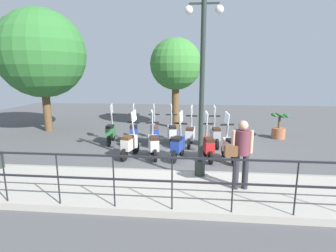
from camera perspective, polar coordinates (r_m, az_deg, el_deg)
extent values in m
plane|color=#4C4C4F|center=(9.30, 2.96, -5.74)|extent=(28.00, 28.00, 0.00)
cube|color=#A39E93|center=(6.29, 1.62, -13.78)|extent=(2.20, 20.00, 0.15)
cube|color=gray|center=(7.25, 2.19, -10.23)|extent=(0.10, 20.00, 0.15)
cube|color=black|center=(4.95, 0.91, -6.94)|extent=(0.04, 16.00, 0.04)
cube|color=black|center=(5.12, 0.89, -11.96)|extent=(0.04, 16.00, 0.04)
cylinder|color=black|center=(5.47, 26.11, -12.20)|extent=(0.03, 0.03, 1.05)
cylinder|color=black|center=(5.18, 13.91, -12.64)|extent=(0.03, 0.03, 1.05)
cylinder|color=black|center=(5.14, 0.89, -12.50)|extent=(0.03, 0.03, 1.05)
cylinder|color=black|center=(5.34, -11.69, -11.77)|extent=(0.03, 0.03, 1.05)
cylinder|color=black|center=(5.77, -22.80, -10.66)|extent=(0.03, 0.03, 1.05)
cylinder|color=black|center=(6.38, -32.01, -9.44)|extent=(0.03, 0.03, 1.05)
cylinder|color=#232D28|center=(6.92, 6.95, -8.99)|extent=(0.26, 0.26, 0.40)
cylinder|color=#232D28|center=(6.49, 7.38, 7.87)|extent=(0.12, 0.12, 4.42)
cube|color=#232D28|center=(6.66, 7.86, 24.95)|extent=(0.04, 0.70, 0.04)
sphere|color=white|center=(6.65, 11.12, 23.63)|extent=(0.20, 0.20, 0.20)
sphere|color=white|center=(6.63, 4.52, 23.84)|extent=(0.20, 0.20, 0.20)
cylinder|color=#28282D|center=(6.30, 16.47, -9.47)|extent=(0.14, 0.14, 0.82)
cylinder|color=#28282D|center=(6.23, 14.53, -9.59)|extent=(0.14, 0.14, 0.82)
cylinder|color=brown|center=(6.05, 15.85, -3.46)|extent=(0.36, 0.36, 0.55)
sphere|color=tan|center=(5.97, 16.06, 0.11)|extent=(0.22, 0.22, 0.22)
cylinder|color=tan|center=(6.11, 17.65, -3.28)|extent=(0.09, 0.09, 0.52)
cylinder|color=tan|center=(5.99, 14.04, -3.37)|extent=(0.09, 0.09, 0.52)
cube|color=brown|center=(5.98, 13.53, -5.27)|extent=(0.18, 0.30, 0.24)
cylinder|color=brown|center=(13.77, -24.84, 3.37)|extent=(0.36, 0.36, 2.11)
sphere|color=#2D6B2D|center=(13.69, -25.77, 13.98)|extent=(3.99, 3.99, 3.99)
cylinder|color=brown|center=(13.22, 1.62, 4.40)|extent=(0.36, 0.36, 2.23)
sphere|color=#387A33|center=(13.13, 1.68, 13.35)|extent=(2.52, 2.52, 2.52)
cylinder|color=#9E5B3D|center=(12.12, 22.88, -1.45)|extent=(0.56, 0.56, 0.45)
cylinder|color=brown|center=(12.03, 23.05, 0.76)|extent=(0.10, 0.10, 0.50)
ellipsoid|color=#235B28|center=(12.22, 22.82, 2.36)|extent=(0.56, 0.16, 0.10)
ellipsoid|color=#235B28|center=(11.75, 23.53, 1.96)|extent=(0.56, 0.16, 0.10)
ellipsoid|color=#235B28|center=(11.91, 22.02, 2.20)|extent=(0.56, 0.16, 0.10)
ellipsoid|color=#235B28|center=(12.06, 24.30, 2.13)|extent=(0.56, 0.16, 0.10)
ellipsoid|color=#235B28|center=(12.10, 22.10, 2.33)|extent=(0.56, 0.16, 0.10)
ellipsoid|color=#235B28|center=(11.87, 24.25, 1.99)|extent=(0.56, 0.16, 0.10)
cylinder|color=black|center=(8.94, 12.17, -5.38)|extent=(0.41, 0.18, 0.40)
cylinder|color=black|center=(8.22, 14.29, -7.01)|extent=(0.41, 0.18, 0.40)
cube|color=beige|center=(8.42, 13.49, -4.52)|extent=(0.65, 0.42, 0.36)
cube|color=beige|center=(8.67, 12.76, -3.87)|extent=(0.19, 0.32, 0.44)
cube|color=black|center=(8.30, 13.75, -3.12)|extent=(0.45, 0.35, 0.10)
cylinder|color=gray|center=(8.64, 12.71, -1.50)|extent=(0.19, 0.11, 0.55)
cube|color=black|center=(8.58, 12.80, 0.29)|extent=(0.17, 0.44, 0.05)
cube|color=silver|center=(8.60, 12.71, 1.67)|extent=(0.38, 0.13, 0.42)
cylinder|color=black|center=(8.96, 8.04, -5.19)|extent=(0.41, 0.14, 0.40)
cylinder|color=black|center=(8.19, 9.24, -6.85)|extent=(0.41, 0.14, 0.40)
cube|color=#B21E1E|center=(8.42, 8.79, -4.34)|extent=(0.64, 0.37, 0.36)
cube|color=#B21E1E|center=(8.68, 8.38, -3.69)|extent=(0.17, 0.32, 0.44)
cube|color=black|center=(8.29, 8.95, -2.94)|extent=(0.44, 0.32, 0.10)
cylinder|color=gray|center=(8.65, 8.37, -1.32)|extent=(0.19, 0.10, 0.55)
cube|color=black|center=(8.60, 8.42, 0.47)|extent=(0.13, 0.44, 0.05)
cube|color=silver|center=(8.62, 8.37, 1.85)|extent=(0.39, 0.09, 0.42)
cylinder|color=black|center=(8.95, 2.96, -5.12)|extent=(0.41, 0.17, 0.40)
cylinder|color=black|center=(8.19, 1.34, -6.71)|extent=(0.41, 0.17, 0.40)
cube|color=navy|center=(8.41, 2.03, -4.22)|extent=(0.65, 0.41, 0.36)
cube|color=navy|center=(8.67, 2.60, -3.60)|extent=(0.19, 0.32, 0.44)
cube|color=black|center=(8.28, 1.90, -2.82)|extent=(0.45, 0.35, 0.10)
cylinder|color=gray|center=(8.64, 2.73, -1.23)|extent=(0.19, 0.11, 0.55)
cube|color=black|center=(8.58, 2.75, 0.56)|extent=(0.16, 0.44, 0.05)
cube|color=silver|center=(8.60, 2.88, 1.94)|extent=(0.38, 0.12, 0.42)
cylinder|color=black|center=(9.09, -3.48, -4.85)|extent=(0.41, 0.18, 0.40)
cylinder|color=black|center=(8.30, -2.82, -6.46)|extent=(0.41, 0.18, 0.40)
cube|color=#B7BCC6|center=(8.53, -3.11, -3.99)|extent=(0.65, 0.43, 0.36)
cube|color=#B7BCC6|center=(8.81, -3.34, -3.36)|extent=(0.20, 0.32, 0.44)
cube|color=black|center=(8.41, -3.07, -2.61)|extent=(0.45, 0.36, 0.10)
cylinder|color=gray|center=(8.78, -3.42, -1.03)|extent=(0.19, 0.12, 0.55)
cube|color=black|center=(8.72, -3.44, 0.74)|extent=(0.18, 0.44, 0.05)
cube|color=silver|center=(8.75, -3.50, 2.10)|extent=(0.38, 0.13, 0.42)
cylinder|color=black|center=(9.16, -7.02, -4.78)|extent=(0.41, 0.17, 0.40)
cylinder|color=black|center=(8.46, -9.53, -6.25)|extent=(0.41, 0.17, 0.40)
cube|color=beige|center=(8.66, -8.54, -3.87)|extent=(0.65, 0.42, 0.36)
cube|color=beige|center=(8.90, -7.67, -3.29)|extent=(0.19, 0.32, 0.44)
cube|color=#4C2D19|center=(8.54, -8.81, -2.50)|extent=(0.45, 0.35, 0.10)
cylinder|color=gray|center=(8.87, -7.55, -0.98)|extent=(0.19, 0.11, 0.55)
cube|color=black|center=(8.82, -7.60, 0.77)|extent=(0.17, 0.44, 0.05)
cube|color=silver|center=(8.83, -7.46, 2.11)|extent=(0.38, 0.12, 0.42)
cylinder|color=black|center=(10.52, 9.75, -2.72)|extent=(0.41, 0.12, 0.40)
cylinder|color=black|center=(9.73, 10.62, -3.93)|extent=(0.41, 0.12, 0.40)
cube|color=gray|center=(9.97, 10.32, -1.87)|extent=(0.63, 0.34, 0.36)
cube|color=gray|center=(10.25, 10.02, -1.39)|extent=(0.15, 0.31, 0.44)
cube|color=black|center=(9.86, 10.44, -0.67)|extent=(0.43, 0.30, 0.10)
cylinder|color=gray|center=(10.23, 10.03, 0.63)|extent=(0.19, 0.09, 0.55)
cube|color=black|center=(10.18, 10.08, 2.15)|extent=(0.11, 0.44, 0.05)
cube|color=silver|center=(10.21, 10.06, 3.31)|extent=(0.39, 0.07, 0.42)
cylinder|color=black|center=(10.44, 5.16, -2.71)|extent=(0.41, 0.13, 0.40)
cylinder|color=black|center=(9.64, 4.56, -3.90)|extent=(0.41, 0.13, 0.40)
cube|color=#B7BCC6|center=(9.89, 4.84, -1.84)|extent=(0.63, 0.35, 0.36)
cube|color=#B7BCC6|center=(10.17, 5.05, -1.35)|extent=(0.15, 0.31, 0.44)
cube|color=black|center=(9.77, 4.81, -0.62)|extent=(0.43, 0.30, 0.10)
cylinder|color=gray|center=(10.15, 5.12, 0.67)|extent=(0.19, 0.09, 0.55)
cube|color=black|center=(10.10, 5.15, 2.20)|extent=(0.11, 0.44, 0.05)
cube|color=silver|center=(10.13, 5.21, 3.37)|extent=(0.39, 0.07, 0.42)
cylinder|color=black|center=(10.70, 0.64, -2.30)|extent=(0.41, 0.15, 0.40)
cylinder|color=black|center=(9.90, 1.10, -3.45)|extent=(0.41, 0.15, 0.40)
cube|color=#B7BCC6|center=(10.15, 0.91, -1.44)|extent=(0.64, 0.38, 0.36)
cube|color=#B7BCC6|center=(10.43, 0.75, -0.98)|extent=(0.17, 0.32, 0.44)
cube|color=black|center=(10.03, 0.96, -0.25)|extent=(0.44, 0.33, 0.10)
cylinder|color=gray|center=(10.42, 0.73, 1.00)|extent=(0.19, 0.10, 0.55)
cube|color=black|center=(10.37, 0.73, 2.49)|extent=(0.14, 0.44, 0.05)
cube|color=silver|center=(10.40, 0.70, 3.63)|extent=(0.39, 0.10, 0.42)
cylinder|color=black|center=(10.74, -3.04, -2.26)|extent=(0.41, 0.16, 0.40)
cylinder|color=black|center=(9.94, -2.79, -3.40)|extent=(0.41, 0.16, 0.40)
cube|color=navy|center=(10.19, -2.91, -1.40)|extent=(0.64, 0.39, 0.36)
cube|color=navy|center=(10.47, -3.00, -0.94)|extent=(0.18, 0.32, 0.44)
cube|color=#4C2D19|center=(10.08, -2.90, -0.22)|extent=(0.44, 0.33, 0.10)
cylinder|color=gray|center=(10.46, -3.04, 1.03)|extent=(0.19, 0.11, 0.55)
cube|color=black|center=(10.41, -3.05, 2.52)|extent=(0.15, 0.44, 0.05)
cube|color=silver|center=(10.44, -3.08, 3.65)|extent=(0.39, 0.11, 0.42)
cylinder|color=black|center=(10.89, -7.28, -2.15)|extent=(0.41, 0.14, 0.40)
cylinder|color=black|center=(10.09, -7.53, -3.27)|extent=(0.41, 0.14, 0.40)
cube|color=navy|center=(10.34, -7.47, -1.30)|extent=(0.64, 0.37, 0.36)
cube|color=navy|center=(10.62, -7.38, -0.85)|extent=(0.17, 0.32, 0.44)
cube|color=black|center=(10.22, -7.52, -0.13)|extent=(0.44, 0.32, 0.10)
cylinder|color=gray|center=(10.61, -7.41, 1.10)|extent=(0.19, 0.10, 0.55)
cube|color=black|center=(10.56, -7.45, 2.56)|extent=(0.13, 0.44, 0.05)
cube|color=silver|center=(10.59, -7.46, 3.68)|extent=(0.39, 0.09, 0.42)
cylinder|color=black|center=(11.06, -11.81, -2.10)|extent=(0.41, 0.12, 0.40)
cylinder|color=black|center=(10.27, -12.70, -3.19)|extent=(0.41, 0.12, 0.40)
cube|color=#2D6B38|center=(10.52, -12.40, -1.26)|extent=(0.63, 0.34, 0.36)
cube|color=#2D6B38|center=(10.79, -12.09, -0.81)|extent=(0.15, 0.31, 0.44)
cube|color=black|center=(10.40, -12.53, -0.11)|extent=(0.42, 0.30, 0.10)
cylinder|color=gray|center=(10.78, -12.11, 1.10)|extent=(0.19, 0.09, 0.55)
cube|color=black|center=(10.73, -12.17, 2.54)|extent=(0.11, 0.44, 0.05)
cube|color=silver|center=(10.76, -12.15, 3.64)|extent=(0.39, 0.07, 0.42)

